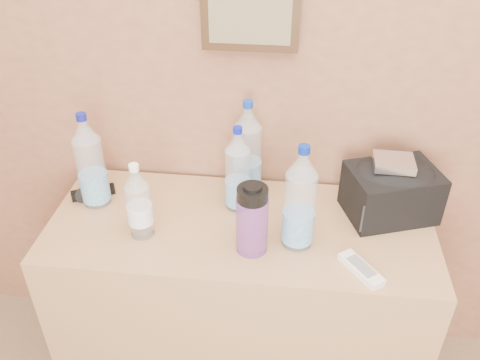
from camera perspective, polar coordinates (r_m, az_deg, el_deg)
name	(u,v)px	position (r m, az deg, el deg)	size (l,w,h in m)	color
picture_frame	(250,10)	(1.60, 1.17, 18.57)	(0.30, 0.03, 0.25)	#382311
dresser	(240,306)	(1.93, 0.03, -13.98)	(1.25, 0.52, 0.78)	#9E734E
pet_large_a	(91,165)	(1.74, -16.41, 1.61)	(0.09, 0.09, 0.34)	white
pet_large_b	(247,153)	(1.73, 0.84, 3.09)	(0.09, 0.09, 0.35)	white
pet_large_c	(238,173)	(1.66, -0.26, 0.82)	(0.08, 0.08, 0.30)	silver
pet_large_d	(300,203)	(1.51, 6.72, -2.54)	(0.09, 0.09, 0.35)	silver
pet_small	(139,205)	(1.58, -11.28, -2.74)	(0.07, 0.07, 0.26)	white
nalgene_bottle	(252,219)	(1.50, 1.36, -4.38)	(0.10, 0.10, 0.23)	purple
sunglasses	(93,192)	(1.84, -16.15, -1.35)	(0.15, 0.05, 0.04)	black
ac_remote	(361,269)	(1.53, 13.43, -9.71)	(0.15, 0.05, 0.02)	white
toiletry_bag	(392,190)	(1.72, 16.66, -1.06)	(0.28, 0.20, 0.19)	black
foil_packet	(394,163)	(1.66, 16.88, 1.88)	(0.12, 0.10, 0.03)	silver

